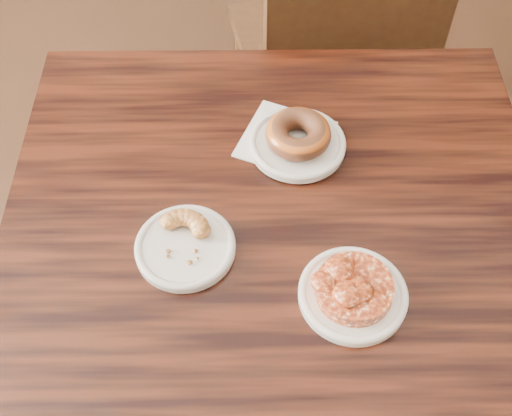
{
  "coord_description": "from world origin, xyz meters",
  "views": [
    {
      "loc": [
        -0.03,
        -0.59,
        1.57
      ],
      "look_at": [
        -0.02,
        -0.03,
        0.8
      ],
      "focal_mm": 45.0,
      "sensor_mm": 36.0,
      "label": 1
    }
  ],
  "objects_px": {
    "cafe_table": "(272,338)",
    "chair_far": "(325,48)",
    "cruller_fragment": "(184,240)",
    "apple_fritter": "(355,287)",
    "glazed_donut": "(298,134)"
  },
  "relations": [
    {
      "from": "cafe_table",
      "to": "chair_far",
      "type": "relative_size",
      "value": 0.96
    },
    {
      "from": "chair_far",
      "to": "cruller_fragment",
      "type": "bearing_deg",
      "value": 56.86
    },
    {
      "from": "apple_fritter",
      "to": "cruller_fragment",
      "type": "distance_m",
      "value": 0.26
    },
    {
      "from": "glazed_donut",
      "to": "apple_fritter",
      "type": "relative_size",
      "value": 0.75
    },
    {
      "from": "chair_far",
      "to": "apple_fritter",
      "type": "distance_m",
      "value": 0.97
    },
    {
      "from": "apple_fritter",
      "to": "chair_far",
      "type": "bearing_deg",
      "value": 85.83
    },
    {
      "from": "glazed_donut",
      "to": "cruller_fragment",
      "type": "bearing_deg",
      "value": -132.16
    },
    {
      "from": "cafe_table",
      "to": "glazed_donut",
      "type": "distance_m",
      "value": 0.45
    },
    {
      "from": "chair_far",
      "to": "glazed_donut",
      "type": "relative_size",
      "value": 8.13
    },
    {
      "from": "glazed_donut",
      "to": "apple_fritter",
      "type": "xyz_separation_m",
      "value": [
        0.06,
        -0.29,
        -0.0
      ]
    },
    {
      "from": "cafe_table",
      "to": "cruller_fragment",
      "type": "height_order",
      "value": "cruller_fragment"
    },
    {
      "from": "chair_far",
      "to": "apple_fritter",
      "type": "height_order",
      "value": "chair_far"
    },
    {
      "from": "chair_far",
      "to": "cafe_table",
      "type": "bearing_deg",
      "value": 65.57
    },
    {
      "from": "chair_far",
      "to": "glazed_donut",
      "type": "xyz_separation_m",
      "value": [
        -0.13,
        -0.62,
        0.34
      ]
    },
    {
      "from": "cafe_table",
      "to": "glazed_donut",
      "type": "height_order",
      "value": "glazed_donut"
    }
  ]
}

